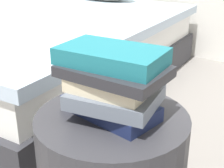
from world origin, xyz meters
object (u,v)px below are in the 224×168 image
(book_slate, at_px, (115,97))
(book_navy, at_px, (110,108))
(book_charcoal, at_px, (113,72))
(book_teal, at_px, (112,56))
(book_cream, at_px, (113,83))
(bed, at_px, (46,48))

(book_slate, bearing_deg, book_navy, 152.48)
(book_slate, relative_size, book_charcoal, 0.83)
(book_slate, height_order, book_teal, book_teal)
(book_navy, relative_size, book_cream, 1.25)
(bed, height_order, book_navy, bed)
(book_teal, bearing_deg, bed, 138.96)
(bed, distance_m, book_navy, 1.45)
(bed, xyz_separation_m, book_teal, (1.13, -0.88, 0.38))
(book_slate, bearing_deg, book_teal, 137.85)
(book_navy, distance_m, book_charcoal, 0.13)
(bed, height_order, book_teal, book_teal)
(bed, relative_size, book_teal, 6.88)
(bed, xyz_separation_m, book_charcoal, (1.14, -0.89, 0.34))
(book_slate, bearing_deg, book_cream, 169.45)
(book_navy, height_order, book_slate, book_slate)
(book_navy, xyz_separation_m, book_slate, (0.02, -0.01, 0.04))
(book_charcoal, relative_size, book_teal, 1.00)
(book_cream, bearing_deg, bed, 138.37)
(book_slate, distance_m, book_teal, 0.12)
(bed, relative_size, book_charcoal, 6.92)
(book_charcoal, xyz_separation_m, book_teal, (-0.02, 0.02, 0.04))
(book_navy, distance_m, book_teal, 0.16)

